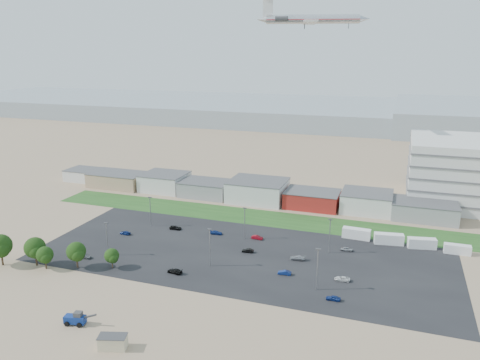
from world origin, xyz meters
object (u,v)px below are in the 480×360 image
at_px(box_trailer_a, 356,233).
at_px(parked_car_7, 248,251).
at_px(parked_car_6, 216,233).
at_px(tree_far_left, 1,248).
at_px(parked_car_10, 85,256).
at_px(parked_car_12, 297,258).
at_px(parked_car_8, 347,249).
at_px(parked_car_3, 175,271).
at_px(parked_car_5, 125,233).
at_px(parked_car_9, 176,228).
at_px(parked_car_1, 285,273).
at_px(parked_car_11, 257,237).
at_px(airliner, 313,19).
at_px(parked_car_0, 342,279).
at_px(telehandler, 75,318).
at_px(parked_car_2, 333,298).
at_px(portable_shed, 113,342).

relative_size(box_trailer_a, parked_car_7, 2.49).
bearing_deg(box_trailer_a, parked_car_6, -162.12).
relative_size(parked_car_6, parked_car_7, 1.14).
relative_size(tree_far_left, parked_car_10, 2.55).
bearing_deg(parked_car_12, tree_far_left, -74.49).
relative_size(parked_car_8, parked_car_10, 0.89).
xyz_separation_m(box_trailer_a, parked_car_10, (-72.02, -40.63, -1.05)).
relative_size(parked_car_3, parked_car_5, 1.20).
relative_size(parked_car_6, parked_car_10, 1.00).
relative_size(parked_car_8, parked_car_9, 0.87).
relative_size(box_trailer_a, parked_car_6, 2.18).
height_order(parked_car_1, parked_car_11, parked_car_11).
distance_m(parked_car_1, parked_car_7, 17.17).
distance_m(airliner, parked_car_11, 95.36).
xyz_separation_m(parked_car_3, parked_car_5, (-27.75, 19.52, -0.01)).
bearing_deg(parked_car_7, parked_car_5, -97.96).
relative_size(parked_car_0, parked_car_9, 0.97).
distance_m(tree_far_left, parked_car_1, 78.18).
distance_m(telehandler, box_trailer_a, 87.53).
distance_m(telehandler, parked_car_5, 51.94).
relative_size(tree_far_left, parked_car_3, 2.34).
xyz_separation_m(parked_car_3, parked_car_12, (29.20, 18.92, 0.01)).
height_order(parked_car_6, parked_car_11, parked_car_11).
height_order(telehandler, parked_car_10, telehandler).
relative_size(telehandler, parked_car_9, 1.80).
bearing_deg(tree_far_left, parked_car_9, 50.46).
distance_m(parked_car_6, parked_car_7, 17.45).
relative_size(telehandler, parked_car_10, 1.85).
relative_size(parked_car_7, parked_car_11, 0.96).
height_order(parked_car_2, parked_car_8, parked_car_8).
xyz_separation_m(tree_far_left, parked_car_9, (33.12, 40.13, -4.51)).
xyz_separation_m(parked_car_6, parked_car_10, (-28.72, -29.24, -0.00)).
bearing_deg(parked_car_7, airliner, 170.85).
height_order(portable_shed, parked_car_8, portable_shed).
distance_m(box_trailer_a, parked_car_12, 26.13).
xyz_separation_m(airliner, parked_car_1, (11.51, -86.30, -69.41)).
height_order(parked_car_6, parked_car_12, parked_car_12).
relative_size(parked_car_3, parked_car_12, 0.98).
distance_m(airliner, parked_car_7, 102.91).
bearing_deg(parked_car_9, parked_car_7, -110.88).
relative_size(parked_car_5, parked_car_8, 1.01).
distance_m(parked_car_2, parked_car_9, 63.67).
bearing_deg(parked_car_7, parked_car_1, 45.39).
distance_m(portable_shed, parked_car_6, 63.20).
bearing_deg(telehandler, parked_car_9, 84.72).
relative_size(parked_car_0, parked_car_1, 1.10).
bearing_deg(telehandler, parked_car_6, 70.57).
relative_size(tree_far_left, parked_car_12, 2.30).
xyz_separation_m(parked_car_1, parked_car_6, (-27.83, 20.59, -0.01)).
bearing_deg(telehandler, parked_car_11, 58.22).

